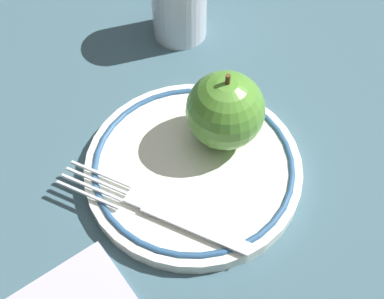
{
  "coord_description": "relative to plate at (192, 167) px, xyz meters",
  "views": [
    {
      "loc": [
        -0.18,
        0.23,
        0.43
      ],
      "look_at": [
        0.0,
        0.02,
        0.04
      ],
      "focal_mm": 50.0,
      "sensor_mm": 36.0,
      "label": 1
    }
  ],
  "objects": [
    {
      "name": "ground_plane",
      "position": [
        -0.0,
        -0.02,
        -0.01
      ],
      "size": [
        2.0,
        2.0,
        0.0
      ],
      "primitive_type": "plane",
      "color": "#3F606C"
    },
    {
      "name": "plate",
      "position": [
        0.0,
        0.0,
        0.0
      ],
      "size": [
        0.2,
        0.2,
        0.02
      ],
      "color": "white",
      "rests_on": "ground_plane"
    },
    {
      "name": "apple_red_whole",
      "position": [
        -0.0,
        -0.04,
        0.05
      ],
      "size": [
        0.07,
        0.07,
        0.08
      ],
      "color": "#529031",
      "rests_on": "plate"
    },
    {
      "name": "fork",
      "position": [
        -0.01,
        0.06,
        0.01
      ],
      "size": [
        0.18,
        0.07,
        0.0
      ],
      "rotation": [
        0.0,
        0.0,
        0.28
      ],
      "color": "silver",
      "rests_on": "plate"
    }
  ]
}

